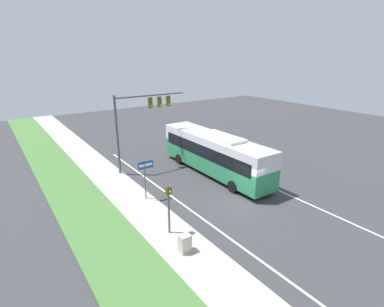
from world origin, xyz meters
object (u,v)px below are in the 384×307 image
object	(u,v)px
pedestrian_signal	(169,202)
signal_gantry	(141,114)
street_sign	(145,173)
utility_cabinet	(185,243)
bus	(214,152)

from	to	relation	value
pedestrian_signal	signal_gantry	bearing A→B (deg)	71.82
street_sign	utility_cabinet	size ratio (longest dim) A/B	3.05
bus	utility_cabinet	xyz separation A→B (m)	(-8.08, -7.70, -1.35)
bus	pedestrian_signal	size ratio (longest dim) A/B	4.03
pedestrian_signal	street_sign	xyz separation A→B (m)	(0.86, 4.63, 0.02)
signal_gantry	bus	bearing A→B (deg)	-44.40
signal_gantry	utility_cabinet	size ratio (longest dim) A/B	6.99
signal_gantry	pedestrian_signal	xyz separation A→B (m)	(-3.34, -10.17, -2.91)
bus	pedestrian_signal	bearing A→B (deg)	-143.84
signal_gantry	pedestrian_signal	distance (m)	11.09
bus	street_sign	bearing A→B (deg)	-170.93
pedestrian_signal	utility_cabinet	size ratio (longest dim) A/B	3.10
bus	street_sign	xyz separation A→B (m)	(-7.00, -1.12, 0.11)
street_sign	utility_cabinet	bearing A→B (deg)	-99.40
pedestrian_signal	bus	bearing A→B (deg)	36.16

